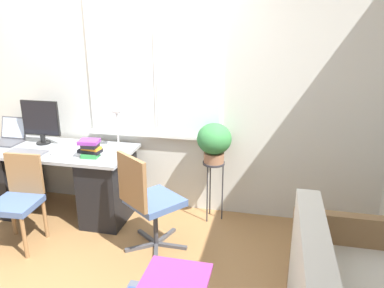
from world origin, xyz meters
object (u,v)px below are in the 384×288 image
monitor (41,121)px  folding_stool (176,281)px  keyboard (27,152)px  mouse (52,153)px  laptop (9,137)px  office_chair_swivel (148,200)px  potted_plant (214,141)px  plant_stand (214,171)px  book_stack (90,148)px  desk_chair_wooden (18,198)px  desk_lamp (117,122)px

monitor → folding_stool: monitor is taller
keyboard → mouse: bearing=1.4°
laptop → mouse: 0.74m
office_chair_swivel → folding_stool: (0.50, -0.90, -0.08)m
office_chair_swivel → potted_plant: bearing=-87.9°
monitor → plant_stand: (1.85, 0.09, -0.44)m
monitor → folding_stool: (1.87, -1.48, -0.57)m
monitor → folding_stool: bearing=-38.3°
laptop → book_stack: 1.11m
plant_stand → potted_plant: size_ratio=1.58×
mouse → desk_chair_wooden: (-0.11, -0.44, -0.29)m
desk_lamp → plant_stand: size_ratio=0.68×
desk_chair_wooden → potted_plant: size_ratio=2.07×
mouse → potted_plant: 1.61m
book_stack → plant_stand: 1.24m
potted_plant → office_chair_swivel: bearing=-125.0°
office_chair_swivel → potted_plant: size_ratio=2.32×
laptop → plant_stand: bearing=3.4°
mouse → plant_stand: 1.61m
laptop → office_chair_swivel: laptop is taller
laptop → potted_plant: potted_plant is taller
potted_plant → book_stack: bearing=-162.3°
plant_stand → potted_plant: bearing=0.0°
folding_stool → plant_stand: bearing=90.9°
mouse → laptop: bearing=159.4°
monitor → potted_plant: 1.85m
keyboard → desk_lamp: bearing=21.5°
book_stack → keyboard: bearing=-177.5°
desk_lamp → potted_plant: bearing=3.8°
keyboard → mouse: size_ratio=6.25×
mouse → book_stack: bearing=3.3°
desk_chair_wooden → office_chair_swivel: bearing=4.1°
monitor → mouse: size_ratio=7.35×
book_stack → desk_chair_wooden: (-0.51, -0.46, -0.37)m
monitor → folding_stool: 2.45m
keyboard → desk_chair_wooden: size_ratio=0.48×
plant_stand → laptop: bearing=-176.6°
desk_chair_wooden → folding_stool: (1.69, -0.74, -0.04)m
desk_lamp → desk_chair_wooden: size_ratio=0.52×
desk_chair_wooden → plant_stand: desk_chair_wooden is taller
book_stack → potted_plant: size_ratio=0.56×
office_chair_swivel → keyboard: bearing=25.7°
laptop → potted_plant: bearing=3.4°
keyboard → plant_stand: bearing=12.3°
monitor → keyboard: monitor is taller
folding_stool → desk_chair_wooden: bearing=156.3°
desk_chair_wooden → office_chair_swivel: size_ratio=0.89×
desk_chair_wooden → potted_plant: bearing=23.2°
monitor → office_chair_swivel: bearing=-22.9°
laptop → folding_stool: 2.71m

